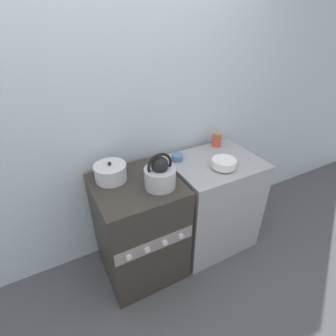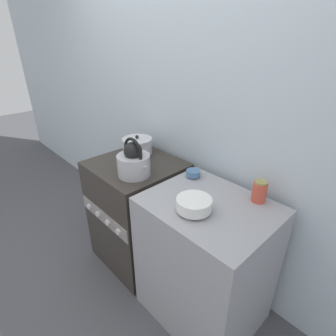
% 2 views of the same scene
% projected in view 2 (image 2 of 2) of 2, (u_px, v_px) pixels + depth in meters
% --- Properties ---
extents(ground_plane, '(12.00, 12.00, 0.00)m').
position_uv_depth(ground_plane, '(111.00, 271.00, 2.20)').
color(ground_plane, '#4C4C51').
extents(wall_back, '(7.00, 0.06, 2.50)m').
position_uv_depth(wall_back, '(171.00, 110.00, 2.05)').
color(wall_back, silver).
rests_on(wall_back, ground_plane).
extents(stove, '(0.64, 0.64, 0.91)m').
position_uv_depth(stove, '(138.00, 212.00, 2.18)').
color(stove, '#332D28').
rests_on(stove, ground_plane).
extents(counter, '(0.74, 0.60, 0.91)m').
position_uv_depth(counter, '(205.00, 262.00, 1.71)').
color(counter, '#99999E').
rests_on(counter, ground_plane).
extents(kettle, '(0.28, 0.23, 0.27)m').
position_uv_depth(kettle, '(134.00, 162.00, 1.77)').
color(kettle, '#B2B2B7').
rests_on(kettle, stove).
extents(cooking_pot, '(0.24, 0.24, 0.15)m').
position_uv_depth(cooking_pot, '(137.00, 146.00, 2.12)').
color(cooking_pot, silver).
rests_on(cooking_pot, stove).
extents(enamel_bowl, '(0.20, 0.20, 0.08)m').
position_uv_depth(enamel_bowl, '(194.00, 204.00, 1.42)').
color(enamel_bowl, white).
rests_on(enamel_bowl, counter).
extents(small_ceramic_bowl, '(0.10, 0.10, 0.05)m').
position_uv_depth(small_ceramic_bowl, '(193.00, 173.00, 1.78)').
color(small_ceramic_bowl, '#4C729E').
rests_on(small_ceramic_bowl, counter).
extents(storage_jar, '(0.08, 0.08, 0.13)m').
position_uv_depth(storage_jar, '(259.00, 191.00, 1.50)').
color(storage_jar, '#CC4C38').
rests_on(storage_jar, counter).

